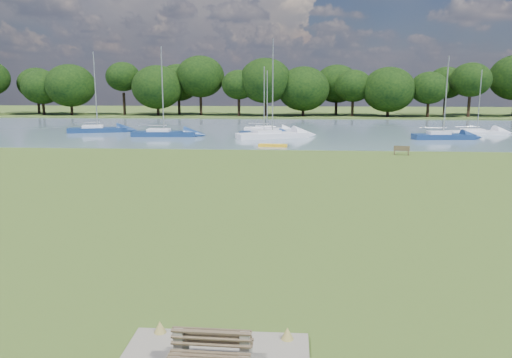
# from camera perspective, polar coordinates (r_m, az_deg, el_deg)

# --- Properties ---
(ground) EXTENTS (220.00, 220.00, 0.00)m
(ground) POSITION_cam_1_polar(r_m,az_deg,el_deg) (24.46, 0.11, -3.48)
(ground) COLOR #536527
(river) EXTENTS (220.00, 40.00, 0.10)m
(river) POSITION_cam_1_polar(r_m,az_deg,el_deg) (65.94, 2.63, 5.61)
(river) COLOR slate
(river) RESTS_ON ground
(far_bank) EXTENTS (220.00, 20.00, 0.40)m
(far_bank) POSITION_cam_1_polar(r_m,az_deg,el_deg) (95.84, 3.09, 7.26)
(far_bank) COLOR #4C6626
(far_bank) RESTS_ON ground
(bench_pair) EXTENTS (1.74, 1.06, 0.92)m
(bench_pair) POSITION_cam_1_polar(r_m,az_deg,el_deg) (11.27, -5.08, -18.97)
(bench_pair) COLOR gray
(bench_pair) RESTS_ON concrete_pad
(riverbank_bench) EXTENTS (1.37, 0.59, 0.81)m
(riverbank_bench) POSITION_cam_1_polar(r_m,az_deg,el_deg) (44.53, 16.29, 3.16)
(riverbank_bench) COLOR brown
(riverbank_bench) RESTS_ON ground
(kayak) EXTENTS (2.81, 0.93, 0.28)m
(kayak) POSITION_cam_1_polar(r_m,az_deg,el_deg) (48.03, 1.93, 3.86)
(kayak) COLOR yellow
(kayak) RESTS_ON river
(tree_line) EXTENTS (158.64, 8.54, 10.34)m
(tree_line) POSITION_cam_1_polar(r_m,az_deg,el_deg) (91.88, 8.39, 10.84)
(tree_line) COLOR black
(tree_line) RESTS_ON far_bank
(sailboat_0) EXTENTS (7.32, 2.39, 10.05)m
(sailboat_0) POSITION_cam_1_polar(r_m,az_deg,el_deg) (58.52, -10.57, 5.34)
(sailboat_0) COLOR navy
(sailboat_0) RESTS_ON river
(sailboat_1) EXTENTS (5.82, 1.89, 7.54)m
(sailboat_1) POSITION_cam_1_polar(r_m,az_deg,el_deg) (62.60, 1.21, 5.80)
(sailboat_1) COLOR white
(sailboat_1) RESTS_ON river
(sailboat_2) EXTENTS (6.96, 2.99, 7.57)m
(sailboat_2) POSITION_cam_1_polar(r_m,az_deg,el_deg) (65.23, 23.87, 5.02)
(sailboat_2) COLOR white
(sailboat_2) RESTS_ON river
(sailboat_4) EXTENTS (5.85, 2.40, 7.88)m
(sailboat_4) POSITION_cam_1_polar(r_m,az_deg,el_deg) (58.40, 0.86, 5.41)
(sailboat_4) COLOR navy
(sailboat_4) RESTS_ON river
(sailboat_5) EXTENTS (7.37, 4.02, 9.78)m
(sailboat_5) POSITION_cam_1_polar(r_m,az_deg,el_deg) (65.41, -17.72, 5.58)
(sailboat_5) COLOR navy
(sailboat_5) RESTS_ON river
(sailboat_6) EXTENTS (6.66, 2.53, 8.87)m
(sailboat_6) POSITION_cam_1_polar(r_m,az_deg,el_deg) (58.15, 20.55, 4.80)
(sailboat_6) COLOR navy
(sailboat_6) RESTS_ON river
(sailboat_7) EXTENTS (8.26, 5.16, 10.76)m
(sailboat_7) POSITION_cam_1_polar(r_m,az_deg,el_deg) (55.91, 1.80, 5.26)
(sailboat_7) COLOR white
(sailboat_7) RESTS_ON river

